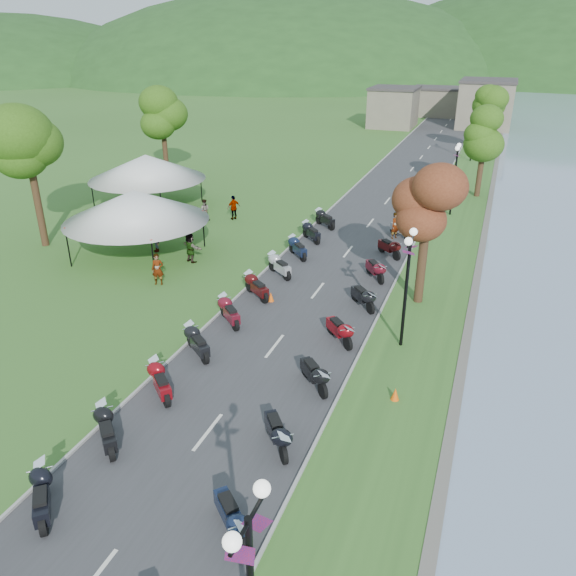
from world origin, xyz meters
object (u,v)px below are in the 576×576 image
(vendor_tent_main, at_px, (137,224))
(pedestrian_a, at_px, (159,284))
(pedestrian_b, at_px, (205,220))
(pedestrian_c, at_px, (156,252))

(vendor_tent_main, xyz_separation_m, pedestrian_a, (3.26, -3.17, -2.00))
(vendor_tent_main, xyz_separation_m, pedestrian_b, (0.26, 7.52, -2.00))
(vendor_tent_main, bearing_deg, pedestrian_b, 88.03)
(pedestrian_c, bearing_deg, pedestrian_b, 127.86)
(pedestrian_a, bearing_deg, vendor_tent_main, 115.13)
(pedestrian_a, relative_size, pedestrian_b, 1.12)
(vendor_tent_main, height_order, pedestrian_c, vendor_tent_main)
(pedestrian_b, bearing_deg, vendor_tent_main, 65.40)
(pedestrian_a, height_order, pedestrian_b, pedestrian_a)
(pedestrian_a, height_order, pedestrian_c, pedestrian_c)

